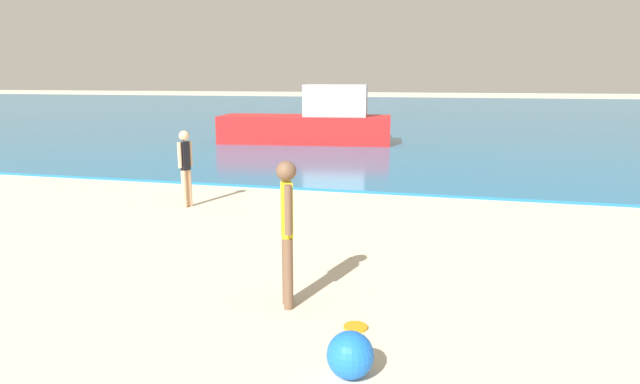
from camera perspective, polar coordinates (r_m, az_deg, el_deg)
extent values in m
cube|color=#1E6B9E|center=(41.42, 11.73, 8.36)|extent=(160.00, 60.00, 0.06)
cylinder|color=brown|center=(5.84, -3.38, -8.69)|extent=(0.11, 0.11, 0.79)
cylinder|color=brown|center=(5.97, -3.54, -8.22)|extent=(0.11, 0.11, 0.79)
cube|color=yellow|center=(5.70, -3.55, -1.91)|extent=(0.18, 0.21, 0.59)
sphere|color=brown|center=(5.61, -3.60, 2.26)|extent=(0.21, 0.21, 0.21)
cylinder|color=brown|center=(5.55, -3.39, -1.93)|extent=(0.08, 0.08, 0.53)
cylinder|color=brown|center=(5.83, -3.71, -1.25)|extent=(0.08, 0.08, 0.53)
cylinder|color=orange|center=(5.55, 3.79, -14.11)|extent=(0.24, 0.24, 0.03)
cylinder|color=#DDAD84|center=(10.66, -14.21, 0.30)|extent=(0.10, 0.10, 0.73)
cylinder|color=#DDAD84|center=(10.75, -13.71, 0.41)|extent=(0.10, 0.10, 0.73)
cube|color=black|center=(10.60, -14.13, 3.73)|extent=(0.15, 0.19, 0.55)
sphere|color=#DDAD84|center=(10.55, -14.24, 5.81)|extent=(0.20, 0.20, 0.20)
cylinder|color=#DDAD84|center=(10.50, -14.68, 3.80)|extent=(0.07, 0.07, 0.49)
cylinder|color=#DDAD84|center=(10.69, -13.61, 3.99)|extent=(0.07, 0.07, 0.49)
cube|color=red|center=(20.48, -1.55, 6.68)|extent=(6.58, 2.79, 1.02)
cube|color=silver|center=(20.26, 1.69, 9.70)|extent=(2.45, 1.69, 1.15)
sphere|color=blue|center=(4.67, 3.23, -16.89)|extent=(0.40, 0.40, 0.40)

